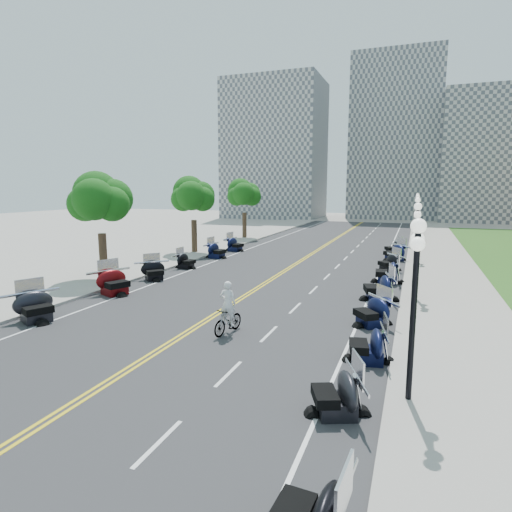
% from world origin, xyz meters
% --- Properties ---
extents(ground, '(160.00, 160.00, 0.00)m').
position_xyz_m(ground, '(0.00, 0.00, 0.00)').
color(ground, gray).
extents(road, '(16.00, 90.00, 0.01)m').
position_xyz_m(road, '(0.00, 10.00, 0.00)').
color(road, '#333335').
rests_on(road, ground).
extents(centerline_yellow_a, '(0.12, 90.00, 0.00)m').
position_xyz_m(centerline_yellow_a, '(-0.12, 10.00, 0.01)').
color(centerline_yellow_a, yellow).
rests_on(centerline_yellow_a, road).
extents(centerline_yellow_b, '(0.12, 90.00, 0.00)m').
position_xyz_m(centerline_yellow_b, '(0.12, 10.00, 0.01)').
color(centerline_yellow_b, yellow).
rests_on(centerline_yellow_b, road).
extents(edge_line_north, '(0.12, 90.00, 0.00)m').
position_xyz_m(edge_line_north, '(6.40, 10.00, 0.01)').
color(edge_line_north, white).
rests_on(edge_line_north, road).
extents(edge_line_south, '(0.12, 90.00, 0.00)m').
position_xyz_m(edge_line_south, '(-6.40, 10.00, 0.01)').
color(edge_line_south, white).
rests_on(edge_line_south, road).
extents(lane_dash_3, '(0.12, 2.00, 0.00)m').
position_xyz_m(lane_dash_3, '(3.20, -12.00, 0.01)').
color(lane_dash_3, white).
rests_on(lane_dash_3, road).
extents(lane_dash_4, '(0.12, 2.00, 0.00)m').
position_xyz_m(lane_dash_4, '(3.20, -8.00, 0.01)').
color(lane_dash_4, white).
rests_on(lane_dash_4, road).
extents(lane_dash_5, '(0.12, 2.00, 0.00)m').
position_xyz_m(lane_dash_5, '(3.20, -4.00, 0.01)').
color(lane_dash_5, white).
rests_on(lane_dash_5, road).
extents(lane_dash_6, '(0.12, 2.00, 0.00)m').
position_xyz_m(lane_dash_6, '(3.20, 0.00, 0.01)').
color(lane_dash_6, white).
rests_on(lane_dash_6, road).
extents(lane_dash_7, '(0.12, 2.00, 0.00)m').
position_xyz_m(lane_dash_7, '(3.20, 4.00, 0.01)').
color(lane_dash_7, white).
rests_on(lane_dash_7, road).
extents(lane_dash_8, '(0.12, 2.00, 0.00)m').
position_xyz_m(lane_dash_8, '(3.20, 8.00, 0.01)').
color(lane_dash_8, white).
rests_on(lane_dash_8, road).
extents(lane_dash_9, '(0.12, 2.00, 0.00)m').
position_xyz_m(lane_dash_9, '(3.20, 12.00, 0.01)').
color(lane_dash_9, white).
rests_on(lane_dash_9, road).
extents(lane_dash_10, '(0.12, 2.00, 0.00)m').
position_xyz_m(lane_dash_10, '(3.20, 16.00, 0.01)').
color(lane_dash_10, white).
rests_on(lane_dash_10, road).
extents(lane_dash_11, '(0.12, 2.00, 0.00)m').
position_xyz_m(lane_dash_11, '(3.20, 20.00, 0.01)').
color(lane_dash_11, white).
rests_on(lane_dash_11, road).
extents(lane_dash_12, '(0.12, 2.00, 0.00)m').
position_xyz_m(lane_dash_12, '(3.20, 24.00, 0.01)').
color(lane_dash_12, white).
rests_on(lane_dash_12, road).
extents(lane_dash_13, '(0.12, 2.00, 0.00)m').
position_xyz_m(lane_dash_13, '(3.20, 28.00, 0.01)').
color(lane_dash_13, white).
rests_on(lane_dash_13, road).
extents(lane_dash_14, '(0.12, 2.00, 0.00)m').
position_xyz_m(lane_dash_14, '(3.20, 32.00, 0.01)').
color(lane_dash_14, white).
rests_on(lane_dash_14, road).
extents(lane_dash_15, '(0.12, 2.00, 0.00)m').
position_xyz_m(lane_dash_15, '(3.20, 36.00, 0.01)').
color(lane_dash_15, white).
rests_on(lane_dash_15, road).
extents(lane_dash_16, '(0.12, 2.00, 0.00)m').
position_xyz_m(lane_dash_16, '(3.20, 40.00, 0.01)').
color(lane_dash_16, white).
rests_on(lane_dash_16, road).
extents(lane_dash_17, '(0.12, 2.00, 0.00)m').
position_xyz_m(lane_dash_17, '(3.20, 44.00, 0.01)').
color(lane_dash_17, white).
rests_on(lane_dash_17, road).
extents(lane_dash_18, '(0.12, 2.00, 0.00)m').
position_xyz_m(lane_dash_18, '(3.20, 48.00, 0.01)').
color(lane_dash_18, white).
rests_on(lane_dash_18, road).
extents(lane_dash_19, '(0.12, 2.00, 0.00)m').
position_xyz_m(lane_dash_19, '(3.20, 52.00, 0.01)').
color(lane_dash_19, white).
rests_on(lane_dash_19, road).
extents(sidewalk_north, '(5.00, 90.00, 0.15)m').
position_xyz_m(sidewalk_north, '(10.50, 10.00, 0.07)').
color(sidewalk_north, '#9E9991').
rests_on(sidewalk_north, ground).
extents(sidewalk_south, '(5.00, 90.00, 0.15)m').
position_xyz_m(sidewalk_south, '(-10.50, 10.00, 0.07)').
color(sidewalk_south, '#9E9991').
rests_on(sidewalk_south, ground).
extents(distant_block_a, '(18.00, 14.00, 26.00)m').
position_xyz_m(distant_block_a, '(-18.00, 62.00, 13.00)').
color(distant_block_a, gray).
rests_on(distant_block_a, ground).
extents(distant_block_b, '(16.00, 12.00, 30.00)m').
position_xyz_m(distant_block_b, '(4.00, 68.00, 15.00)').
color(distant_block_b, gray).
rests_on(distant_block_b, ground).
extents(distant_block_c, '(20.00, 14.00, 22.00)m').
position_xyz_m(distant_block_c, '(22.00, 65.00, 11.00)').
color(distant_block_c, gray).
rests_on(distant_block_c, ground).
extents(street_lamp_1, '(0.50, 1.20, 4.90)m').
position_xyz_m(street_lamp_1, '(8.60, -8.00, 2.60)').
color(street_lamp_1, black).
rests_on(street_lamp_1, sidewalk_north).
extents(street_lamp_2, '(0.50, 1.20, 4.90)m').
position_xyz_m(street_lamp_2, '(8.60, 4.00, 2.60)').
color(street_lamp_2, black).
rests_on(street_lamp_2, sidewalk_north).
extents(street_lamp_3, '(0.50, 1.20, 4.90)m').
position_xyz_m(street_lamp_3, '(8.60, 16.00, 2.60)').
color(street_lamp_3, black).
rests_on(street_lamp_3, sidewalk_north).
extents(street_lamp_4, '(0.50, 1.20, 4.90)m').
position_xyz_m(street_lamp_4, '(8.60, 28.00, 2.60)').
color(street_lamp_4, black).
rests_on(street_lamp_4, sidewalk_north).
extents(street_lamp_5, '(0.50, 1.20, 4.90)m').
position_xyz_m(street_lamp_5, '(8.60, 40.00, 2.60)').
color(street_lamp_5, black).
rests_on(street_lamp_5, sidewalk_north).
extents(tree_2, '(4.80, 4.80, 9.20)m').
position_xyz_m(tree_2, '(-10.00, 2.00, 4.75)').
color(tree_2, '#235619').
rests_on(tree_2, sidewalk_south).
extents(tree_3, '(4.80, 4.80, 9.20)m').
position_xyz_m(tree_3, '(-10.00, 14.00, 4.75)').
color(tree_3, '#235619').
rests_on(tree_3, sidewalk_south).
extents(tree_4, '(4.80, 4.80, 9.20)m').
position_xyz_m(tree_4, '(-10.00, 26.00, 4.75)').
color(tree_4, '#235619').
rests_on(tree_4, sidewalk_south).
extents(motorcycle_n_3, '(2.45, 2.45, 1.31)m').
position_xyz_m(motorcycle_n_3, '(6.84, -9.27, 0.65)').
color(motorcycle_n_3, black).
rests_on(motorcycle_n_3, road).
extents(motorcycle_n_4, '(2.23, 2.23, 1.34)m').
position_xyz_m(motorcycle_n_4, '(7.24, -5.47, 0.67)').
color(motorcycle_n_4, black).
rests_on(motorcycle_n_4, road).
extents(motorcycle_n_5, '(2.78, 2.78, 1.39)m').
position_xyz_m(motorcycle_n_5, '(7.00, -1.48, 0.69)').
color(motorcycle_n_5, black).
rests_on(motorcycle_n_5, road).
extents(motorcycle_n_6, '(2.73, 2.73, 1.55)m').
position_xyz_m(motorcycle_n_6, '(6.91, 2.92, 0.78)').
color(motorcycle_n_6, black).
rests_on(motorcycle_n_6, road).
extents(motorcycle_n_7, '(2.38, 2.38, 1.55)m').
position_xyz_m(motorcycle_n_7, '(7.06, 7.40, 0.77)').
color(motorcycle_n_7, black).
rests_on(motorcycle_n_7, road).
extents(motorcycle_n_8, '(2.70, 2.70, 1.36)m').
position_xyz_m(motorcycle_n_8, '(6.94, 11.49, 0.68)').
color(motorcycle_n_8, black).
rests_on(motorcycle_n_8, road).
extents(motorcycle_n_9, '(3.01, 3.01, 1.51)m').
position_xyz_m(motorcycle_n_9, '(7.07, 16.10, 0.76)').
color(motorcycle_n_9, black).
rests_on(motorcycle_n_9, road).
extents(motorcycle_n_10, '(2.58, 2.58, 1.34)m').
position_xyz_m(motorcycle_n_10, '(6.82, 19.50, 0.67)').
color(motorcycle_n_10, black).
rests_on(motorcycle_n_10, road).
extents(motorcycle_s_4, '(2.86, 2.86, 1.50)m').
position_xyz_m(motorcycle_s_4, '(-7.00, -6.05, 0.75)').
color(motorcycle_s_4, black).
rests_on(motorcycle_s_4, road).
extents(motorcycle_s_5, '(2.93, 2.93, 1.56)m').
position_xyz_m(motorcycle_s_5, '(-6.90, -0.87, 0.78)').
color(motorcycle_s_5, '#590A0C').
rests_on(motorcycle_s_5, road).
extents(motorcycle_s_6, '(2.73, 2.73, 1.35)m').
position_xyz_m(motorcycle_s_6, '(-6.99, 3.09, 0.68)').
color(motorcycle_s_6, black).
rests_on(motorcycle_s_6, road).
extents(motorcycle_s_7, '(1.86, 1.86, 1.24)m').
position_xyz_m(motorcycle_s_7, '(-7.07, 7.31, 0.62)').
color(motorcycle_s_7, black).
rests_on(motorcycle_s_7, road).
extents(motorcycle_s_8, '(2.24, 2.24, 1.43)m').
position_xyz_m(motorcycle_s_8, '(-6.97, 12.28, 0.71)').
color(motorcycle_s_8, black).
rests_on(motorcycle_s_8, road).
extents(motorcycle_s_9, '(2.30, 2.30, 1.41)m').
position_xyz_m(motorcycle_s_9, '(-7.10, 16.48, 0.71)').
color(motorcycle_s_9, black).
rests_on(motorcycle_s_9, road).
extents(bicycle, '(0.88, 1.90, 1.10)m').
position_xyz_m(bicycle, '(1.62, -4.52, 0.55)').
color(bicycle, '#A51414').
rests_on(bicycle, road).
extents(cyclist_rider, '(0.67, 0.44, 1.84)m').
position_xyz_m(cyclist_rider, '(1.62, -4.52, 2.02)').
color(cyclist_rider, silver).
rests_on(cyclist_rider, bicycle).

